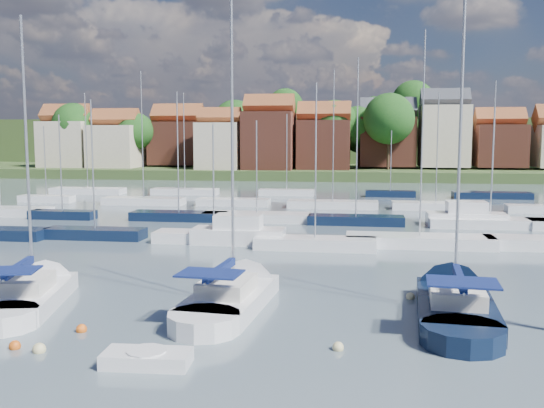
# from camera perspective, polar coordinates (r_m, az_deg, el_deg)

# --- Properties ---
(ground) EXTENTS (260.00, 260.00, 0.00)m
(ground) POSITION_cam_1_polar(r_m,az_deg,el_deg) (65.34, 4.88, -0.77)
(ground) COLOR #3F4E55
(ground) RESTS_ON ground
(sailboat_left) EXTENTS (5.28, 11.43, 15.05)m
(sailboat_left) POSITION_cam_1_polar(r_m,az_deg,el_deg) (33.16, -21.15, -7.70)
(sailboat_left) COLOR silver
(sailboat_left) RESTS_ON ground
(sailboat_centre) EXTENTS (4.12, 12.05, 16.05)m
(sailboat_centre) POSITION_cam_1_polar(r_m,az_deg,el_deg) (30.75, -3.14, -8.37)
(sailboat_centre) COLOR silver
(sailboat_centre) RESTS_ON ground
(sailboat_navy) EXTENTS (4.27, 12.78, 17.35)m
(sailboat_navy) POSITION_cam_1_polar(r_m,az_deg,el_deg) (30.78, 16.64, -8.62)
(sailboat_navy) COLOR black
(sailboat_navy) RESTS_ON ground
(tender) EXTENTS (3.19, 1.61, 0.68)m
(tender) POSITION_cam_1_polar(r_m,az_deg,el_deg) (22.86, -11.70, -14.06)
(tender) COLOR silver
(tender) RESTS_ON ground
(buoy_b) EXTENTS (0.51, 0.51, 0.51)m
(buoy_b) POSITION_cam_1_polar(r_m,az_deg,el_deg) (25.40, -21.06, -12.87)
(buoy_b) COLOR beige
(buoy_b) RESTS_ON ground
(buoy_c) EXTENTS (0.46, 0.46, 0.46)m
(buoy_c) POSITION_cam_1_polar(r_m,az_deg,el_deg) (27.27, -17.49, -11.39)
(buoy_c) COLOR #D85914
(buoy_c) RESTS_ON ground
(buoy_d) EXTENTS (0.45, 0.45, 0.45)m
(buoy_d) POSITION_cam_1_polar(r_m,az_deg,el_deg) (24.13, 6.23, -13.50)
(buoy_d) COLOR beige
(buoy_d) RESTS_ON ground
(buoy_e) EXTENTS (0.45, 0.45, 0.45)m
(buoy_e) POSITION_cam_1_polar(r_m,az_deg,el_deg) (31.80, 12.89, -8.68)
(buoy_e) COLOR beige
(buoy_e) RESTS_ON ground
(buoy_f) EXTENTS (0.43, 0.43, 0.43)m
(buoy_f) POSITION_cam_1_polar(r_m,az_deg,el_deg) (25.12, 18.24, -12.98)
(buoy_f) COLOR beige
(buoy_f) RESTS_ON ground
(buoy_g) EXTENTS (0.45, 0.45, 0.45)m
(buoy_g) POSITION_cam_1_polar(r_m,az_deg,el_deg) (26.12, -23.04, -12.42)
(buoy_g) COLOR #D85914
(buoy_g) RESTS_ON ground
(marina_field) EXTENTS (79.62, 41.41, 15.93)m
(marina_field) POSITION_cam_1_polar(r_m,az_deg,el_deg) (60.39, 6.42, -0.97)
(marina_field) COLOR silver
(marina_field) RESTS_ON ground
(far_shore_town) EXTENTS (212.46, 90.00, 22.27)m
(far_shore_town) POSITION_cam_1_polar(r_m,az_deg,el_deg) (157.43, 7.70, 5.12)
(far_shore_town) COLOR #364C26
(far_shore_town) RESTS_ON ground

